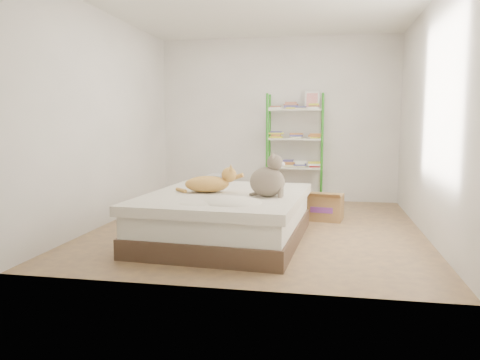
% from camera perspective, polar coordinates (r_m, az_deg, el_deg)
% --- Properties ---
extents(room, '(3.81, 4.21, 2.61)m').
position_cam_1_polar(room, '(5.53, 2.30, 7.42)').
color(room, tan).
rests_on(room, ground).
extents(bed, '(1.74, 2.11, 0.51)m').
position_cam_1_polar(bed, '(5.04, -1.75, -4.50)').
color(bed, '#4A3A29').
rests_on(bed, ground).
extents(orange_cat, '(0.62, 0.43, 0.23)m').
position_cam_1_polar(orange_cat, '(5.05, -4.04, -0.24)').
color(orange_cat, '#E5AD51').
rests_on(orange_cat, bed).
extents(grey_cat, '(0.39, 0.33, 0.44)m').
position_cam_1_polar(grey_cat, '(4.75, 3.34, 0.57)').
color(grey_cat, '#7C705A').
rests_on(grey_cat, bed).
extents(shelf_unit, '(0.88, 0.36, 1.74)m').
position_cam_1_polar(shelf_unit, '(7.38, 6.74, 4.18)').
color(shelf_unit, '#2E9023').
rests_on(shelf_unit, ground).
extents(cardboard_box, '(0.53, 0.52, 0.38)m').
position_cam_1_polar(cardboard_box, '(6.19, 10.19, -3.24)').
color(cardboard_box, olive).
rests_on(cardboard_box, ground).
extents(white_bin, '(0.39, 0.35, 0.42)m').
position_cam_1_polar(white_bin, '(7.59, -2.51, -0.89)').
color(white_bin, silver).
rests_on(white_bin, ground).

